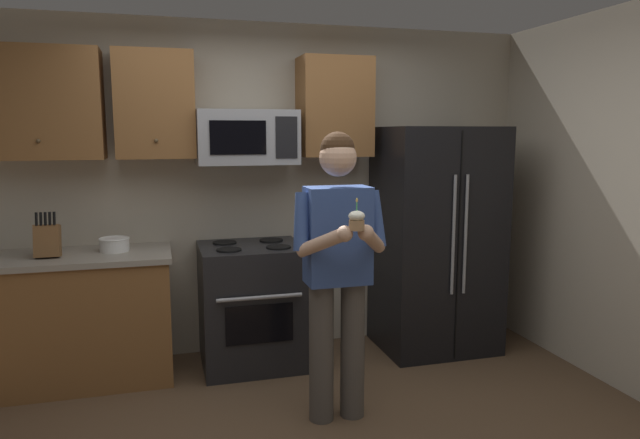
# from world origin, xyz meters

# --- Properties ---
(wall_back) EXTENTS (4.40, 0.10, 2.60)m
(wall_back) POSITION_xyz_m (0.00, 1.75, 1.30)
(wall_back) COLOR #B7AD99
(wall_back) RESTS_ON ground
(wall_right) EXTENTS (0.10, 4.40, 2.60)m
(wall_right) POSITION_xyz_m (2.25, 0.30, 1.30)
(wall_right) COLOR #B7AD99
(wall_right) RESTS_ON ground
(oven_range) EXTENTS (0.76, 0.70, 0.93)m
(oven_range) POSITION_xyz_m (-0.15, 1.36, 0.46)
(oven_range) COLOR black
(oven_range) RESTS_ON ground
(microwave) EXTENTS (0.74, 0.41, 0.40)m
(microwave) POSITION_xyz_m (-0.15, 1.48, 1.72)
(microwave) COLOR #9EA0A5
(refrigerator) EXTENTS (0.90, 0.75, 1.80)m
(refrigerator) POSITION_xyz_m (1.35, 1.32, 0.90)
(refrigerator) COLOR black
(refrigerator) RESTS_ON ground
(cabinet_row_upper) EXTENTS (2.78, 0.36, 0.76)m
(cabinet_row_upper) POSITION_xyz_m (-0.72, 1.53, 1.95)
(cabinet_row_upper) COLOR brown
(counter_left) EXTENTS (1.44, 0.66, 0.92)m
(counter_left) POSITION_xyz_m (-1.45, 1.38, 0.46)
(counter_left) COLOR brown
(counter_left) RESTS_ON ground
(knife_block) EXTENTS (0.16, 0.15, 0.32)m
(knife_block) POSITION_xyz_m (-1.53, 1.33, 1.04)
(knife_block) COLOR brown
(knife_block) RESTS_ON counter_left
(bowl_large_white) EXTENTS (0.21, 0.21, 0.10)m
(bowl_large_white) POSITION_xyz_m (-1.12, 1.42, 0.97)
(bowl_large_white) COLOR white
(bowl_large_white) RESTS_ON counter_left
(person) EXTENTS (0.60, 0.48, 1.76)m
(person) POSITION_xyz_m (0.22, 0.36, 1.00)
(person) COLOR #4C4742
(person) RESTS_ON ground
(cupcake) EXTENTS (0.09, 0.09, 0.17)m
(cupcake) POSITION_xyz_m (0.22, 0.03, 1.29)
(cupcake) COLOR #A87F56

